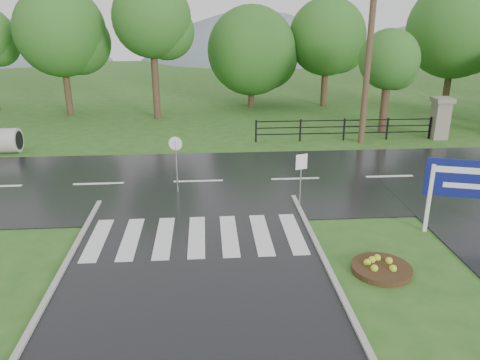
{
  "coord_description": "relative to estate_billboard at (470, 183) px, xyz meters",
  "views": [
    {
      "loc": [
        0.37,
        -7.98,
        6.58
      ],
      "look_at": [
        1.41,
        6.0,
        1.5
      ],
      "focal_mm": 35.0,
      "sensor_mm": 36.0,
      "label": 1
    }
  ],
  "objects": [
    {
      "name": "reg_sign_round",
      "position": [
        -9.2,
        3.91,
        -0.19
      ],
      "size": [
        0.5,
        0.16,
        2.22
      ],
      "color": "#939399",
      "rests_on": "ground"
    },
    {
      "name": "utility_pole_east",
      "position": [
        0.13,
        10.55,
        3.21
      ],
      "size": [
        1.64,
        0.57,
        9.47
      ],
      "color": "#473523",
      "rests_on": "ground"
    },
    {
      "name": "treeline",
      "position": [
        -7.43,
        19.05,
        -1.6
      ],
      "size": [
        83.2,
        5.2,
        10.0
      ],
      "color": "#255C1C",
      "rests_on": "ground"
    },
    {
      "name": "flower_bed",
      "position": [
        -3.47,
        -2.3,
        -1.48
      ],
      "size": [
        1.6,
        1.6,
        0.32
      ],
      "color": "#332111",
      "rests_on": "ground"
    },
    {
      "name": "estate_billboard",
      "position": [
        0.0,
        0.0,
        0.0
      ],
      "size": [
        2.57,
        0.81,
        2.33
      ],
      "color": "silver",
      "rests_on": "ground"
    },
    {
      "name": "fence_west",
      "position": [
        -0.68,
        11.05,
        -0.88
      ],
      "size": [
        9.58,
        0.08,
        1.2
      ],
      "color": "black",
      "rests_on": "ground"
    },
    {
      "name": "walkway",
      "position": [
        0.07,
        -0.95,
        -1.6
      ],
      "size": [
        2.2,
        11.0,
        0.04
      ],
      "primitive_type": "cube",
      "color": "black",
      "rests_on": "ground"
    },
    {
      "name": "ground",
      "position": [
        -8.43,
        -4.95,
        -1.6
      ],
      "size": [
        120.0,
        120.0,
        0.0
      ],
      "primitive_type": "plane",
      "color": "#2E5D1F",
      "rests_on": "ground"
    },
    {
      "name": "main_road",
      "position": [
        -8.43,
        5.05,
        -1.6
      ],
      "size": [
        90.0,
        8.0,
        0.04
      ],
      "primitive_type": "cube",
      "color": "black",
      "rests_on": "ground"
    },
    {
      "name": "crosswalk",
      "position": [
        -8.43,
        0.05,
        -1.54
      ],
      "size": [
        6.5,
        2.8,
        0.02
      ],
      "color": "silver",
      "rests_on": "ground"
    },
    {
      "name": "entrance_tree_left",
      "position": [
        1.99,
        12.55,
        2.45
      ],
      "size": [
        3.27,
        3.27,
        5.73
      ],
      "color": "#3D2B1C",
      "rests_on": "ground"
    },
    {
      "name": "hills",
      "position": [
        -4.94,
        60.05,
        -17.14
      ],
      "size": [
        102.0,
        48.0,
        48.0
      ],
      "color": "slate",
      "rests_on": "ground"
    },
    {
      "name": "reg_sign_small",
      "position": [
        -4.82,
        2.15,
        -0.18
      ],
      "size": [
        0.42,
        0.15,
        1.98
      ],
      "color": "#939399",
      "rests_on": "ground"
    },
    {
      "name": "pillar_west",
      "position": [
        4.57,
        11.05,
        -0.42
      ],
      "size": [
        1.0,
        1.0,
        2.24
      ],
      "color": "gray",
      "rests_on": "ground"
    }
  ]
}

